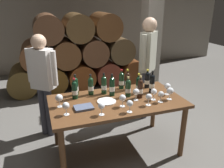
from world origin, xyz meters
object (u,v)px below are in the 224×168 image
at_px(wine_bottle_9, 121,80).
at_px(serving_plate, 107,101).
at_px(wine_glass_5, 136,92).
at_px(tasting_notebook, 84,108).
at_px(wine_bottle_7, 91,86).
at_px(wine_bottle_3, 104,85).
at_px(wine_bottle_4, 75,90).
at_px(wine_glass_0, 161,95).
at_px(wine_glass_7, 130,104).
at_px(wine_glass_10, 101,106).
at_px(wine_bottle_11, 76,86).
at_px(wine_bottle_6, 152,83).
at_px(wine_bottle_5, 127,81).
at_px(wine_bottle_10, 128,88).
at_px(wine_bottle_0, 112,86).
at_px(wine_bottle_2, 147,80).
at_px(dining_table, 117,106).
at_px(wine_glass_8, 149,97).
at_px(wine_glass_4, 123,98).
at_px(wine_glass_9, 66,106).
at_px(wine_glass_1, 154,92).
at_px(sommelier_presenting, 148,60).
at_px(wine_glass_3, 59,98).
at_px(wine_glass_2, 170,91).
at_px(wine_bottle_8, 140,88).
at_px(wine_glass_6, 168,87).

relative_size(wine_bottle_9, serving_plate, 1.20).
distance_m(wine_glass_5, tasting_notebook, 0.69).
bearing_deg(wine_bottle_7, wine_bottle_3, -10.72).
xyz_separation_m(wine_bottle_4, wine_glass_0, (1.00, -0.46, -0.02)).
distance_m(wine_glass_7, wine_glass_10, 0.33).
bearing_deg(wine_bottle_11, wine_bottle_6, -13.92).
bearing_deg(wine_bottle_5, wine_bottle_6, -34.23).
relative_size(wine_bottle_9, wine_bottle_10, 1.04).
distance_m(wine_bottle_0, wine_bottle_5, 0.29).
bearing_deg(wine_bottle_2, wine_glass_10, -145.70).
relative_size(wine_bottle_2, wine_bottle_11, 0.95).
xyz_separation_m(dining_table, wine_bottle_10, (0.18, 0.07, 0.21)).
bearing_deg(dining_table, wine_bottle_4, 155.85).
relative_size(dining_table, wine_bottle_5, 5.53).
height_order(wine_bottle_6, wine_bottle_11, wine_bottle_6).
height_order(wine_bottle_7, wine_glass_8, wine_bottle_7).
bearing_deg(serving_plate, wine_bottle_3, 80.05).
distance_m(wine_bottle_9, wine_glass_10, 0.83).
distance_m(wine_glass_4, wine_glass_9, 0.68).
distance_m(wine_bottle_2, wine_glass_0, 0.51).
bearing_deg(wine_bottle_0, wine_bottle_2, 10.47).
relative_size(dining_table, wine_bottle_3, 5.71).
bearing_deg(wine_bottle_2, dining_table, -153.97).
xyz_separation_m(wine_bottle_10, wine_glass_1, (0.27, -0.21, -0.01)).
bearing_deg(sommelier_presenting, wine_glass_10, -136.14).
bearing_deg(wine_glass_5, wine_bottle_7, 143.54).
relative_size(wine_bottle_0, wine_bottle_4, 1.08).
height_order(wine_bottle_2, wine_bottle_7, wine_bottle_7).
distance_m(wine_bottle_5, wine_glass_7, 0.68).
relative_size(wine_bottle_6, wine_glass_1, 2.03).
distance_m(wine_bottle_3, wine_bottle_9, 0.31).
height_order(wine_bottle_2, wine_glass_10, wine_bottle_2).
bearing_deg(wine_glass_10, wine_glass_3, 139.68).
bearing_deg(wine_glass_8, wine_glass_1, 42.33).
distance_m(wine_glass_2, wine_glass_5, 0.44).
height_order(wine_bottle_4, wine_bottle_5, wine_bottle_5).
relative_size(wine_bottle_0, wine_bottle_6, 0.97).
bearing_deg(wine_bottle_8, sommelier_presenting, 57.20).
bearing_deg(wine_glass_3, wine_bottle_2, 10.29).
distance_m(wine_bottle_0, tasting_notebook, 0.53).
bearing_deg(wine_glass_6, wine_bottle_7, 161.10).
height_order(wine_glass_10, serving_plate, wine_glass_10).
bearing_deg(wine_glass_7, tasting_notebook, 151.71).
bearing_deg(wine_bottle_5, wine_bottle_4, -175.56).
distance_m(wine_bottle_4, sommelier_presenting, 1.42).
distance_m(wine_bottle_10, wine_glass_2, 0.54).
height_order(wine_bottle_5, wine_bottle_11, wine_bottle_5).
relative_size(wine_bottle_8, wine_bottle_11, 1.04).
bearing_deg(wine_bottle_10, wine_bottle_0, 151.66).
xyz_separation_m(wine_glass_2, wine_glass_6, (0.06, 0.15, -0.00)).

